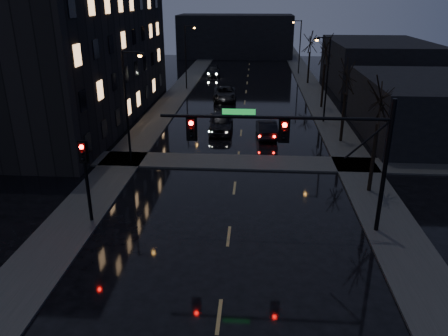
% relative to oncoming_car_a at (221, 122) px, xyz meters
% --- Properties ---
extents(sidewalk_left, '(3.00, 140.00, 0.12)m').
position_rel_oncoming_car_a_xyz_m(sidewalk_left, '(-6.70, 8.75, -0.80)').
color(sidewalk_left, '#2D2D2B').
rests_on(sidewalk_left, ground).
extents(sidewalk_right, '(3.00, 140.00, 0.12)m').
position_rel_oncoming_car_a_xyz_m(sidewalk_right, '(10.30, 8.75, -0.80)').
color(sidewalk_right, '#2D2D2B').
rests_on(sidewalk_right, ground).
extents(sidewalk_cross, '(40.00, 3.00, 0.12)m').
position_rel_oncoming_car_a_xyz_m(sidewalk_cross, '(1.80, -7.75, -0.80)').
color(sidewalk_cross, '#2D2D2B').
rests_on(sidewalk_cross, ground).
extents(apartment_block, '(12.00, 30.00, 12.00)m').
position_rel_oncoming_car_a_xyz_m(apartment_block, '(-14.70, 3.75, 5.14)').
color(apartment_block, black).
rests_on(apartment_block, ground).
extents(commercial_right_near, '(10.00, 14.00, 5.00)m').
position_rel_oncoming_car_a_xyz_m(commercial_right_near, '(17.30, -0.25, 1.64)').
color(commercial_right_near, black).
rests_on(commercial_right_near, ground).
extents(commercial_right_far, '(12.00, 18.00, 6.00)m').
position_rel_oncoming_car_a_xyz_m(commercial_right_far, '(18.80, 21.75, 2.14)').
color(commercial_right_far, black).
rests_on(commercial_right_far, ground).
extents(far_block, '(22.00, 10.00, 8.00)m').
position_rel_oncoming_car_a_xyz_m(far_block, '(-1.20, 51.75, 3.14)').
color(far_block, black).
rests_on(far_block, ground).
extents(signal_mast, '(11.11, 0.41, 7.00)m').
position_rel_oncoming_car_a_xyz_m(signal_mast, '(5.65, -17.26, 4.01)').
color(signal_mast, black).
rests_on(signal_mast, ground).
extents(signal_pole_left, '(0.35, 0.41, 4.53)m').
position_rel_oncoming_car_a_xyz_m(signal_pole_left, '(-5.70, -17.26, 2.15)').
color(signal_pole_left, black).
rests_on(signal_pole_left, ground).
extents(tree_near, '(3.52, 3.52, 8.08)m').
position_rel_oncoming_car_a_xyz_m(tree_near, '(10.20, -12.25, 5.36)').
color(tree_near, black).
rests_on(tree_near, ground).
extents(tree_mid_a, '(3.30, 3.30, 7.58)m').
position_rel_oncoming_car_a_xyz_m(tree_mid_a, '(10.20, -2.25, 4.96)').
color(tree_mid_a, black).
rests_on(tree_mid_a, ground).
extents(tree_mid_b, '(3.74, 3.74, 8.59)m').
position_rel_oncoming_car_a_xyz_m(tree_mid_b, '(10.20, 9.75, 5.75)').
color(tree_mid_b, black).
rests_on(tree_mid_b, ground).
extents(tree_far, '(3.43, 3.43, 7.88)m').
position_rel_oncoming_car_a_xyz_m(tree_far, '(10.20, 23.75, 5.20)').
color(tree_far, black).
rests_on(tree_far, ground).
extents(streetlight_l_near, '(1.53, 0.28, 8.00)m').
position_rel_oncoming_car_a_xyz_m(streetlight_l_near, '(-5.78, -8.25, 3.91)').
color(streetlight_l_near, black).
rests_on(streetlight_l_near, ground).
extents(streetlight_l_far, '(1.53, 0.28, 8.00)m').
position_rel_oncoming_car_a_xyz_m(streetlight_l_far, '(-5.78, 18.75, 3.91)').
color(streetlight_l_far, black).
rests_on(streetlight_l_far, ground).
extents(streetlight_r_mid, '(1.53, 0.28, 8.00)m').
position_rel_oncoming_car_a_xyz_m(streetlight_r_mid, '(9.38, 3.75, 3.91)').
color(streetlight_r_mid, black).
rests_on(streetlight_r_mid, ground).
extents(streetlight_r_far, '(1.53, 0.28, 8.00)m').
position_rel_oncoming_car_a_xyz_m(streetlight_r_far, '(9.38, 31.75, 3.91)').
color(streetlight_r_far, black).
rests_on(streetlight_r_far, ground).
extents(oncoming_car_a, '(2.13, 5.10, 1.72)m').
position_rel_oncoming_car_a_xyz_m(oncoming_car_a, '(0.00, 0.00, 0.00)').
color(oncoming_car_a, black).
rests_on(oncoming_car_a, ground).
extents(oncoming_car_b, '(2.05, 4.71, 1.51)m').
position_rel_oncoming_car_a_xyz_m(oncoming_car_b, '(-0.18, 0.08, -0.11)').
color(oncoming_car_b, black).
rests_on(oncoming_car_b, ground).
extents(oncoming_car_c, '(2.94, 5.72, 1.54)m').
position_rel_oncoming_car_a_xyz_m(oncoming_car_c, '(-0.58, 12.84, -0.09)').
color(oncoming_car_c, black).
rests_on(oncoming_car_c, ground).
extents(oncoming_car_d, '(2.29, 4.92, 1.39)m').
position_rel_oncoming_car_a_xyz_m(oncoming_car_d, '(-3.44, 29.26, -0.17)').
color(oncoming_car_d, black).
rests_on(oncoming_car_d, ground).
extents(lead_car, '(1.91, 4.59, 1.48)m').
position_rel_oncoming_car_a_xyz_m(lead_car, '(4.02, -1.19, -0.12)').
color(lead_car, black).
rests_on(lead_car, ground).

